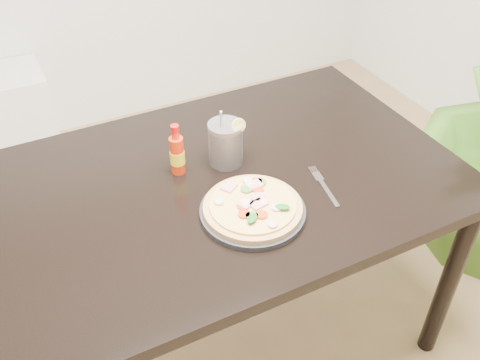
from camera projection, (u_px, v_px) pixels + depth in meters
name	position (u px, v px, depth m)	size (l,w,h in m)	color
dining_table	(222.00, 200.00, 1.62)	(1.40, 0.90, 0.75)	black
plate	(253.00, 212.00, 1.44)	(0.29, 0.29, 0.02)	#232326
pizza	(253.00, 206.00, 1.43)	(0.27, 0.27, 0.03)	tan
hot_sauce_bottle	(177.00, 154.00, 1.55)	(0.05, 0.05, 0.16)	red
cola_cup	(226.00, 144.00, 1.59)	(0.11, 0.10, 0.19)	black
fork	(323.00, 185.00, 1.54)	(0.05, 0.19, 0.00)	silver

